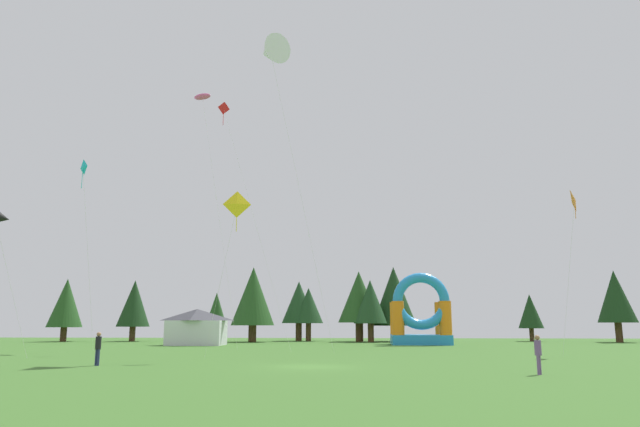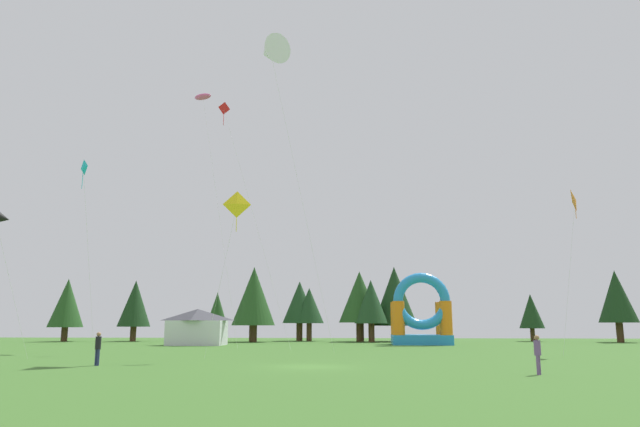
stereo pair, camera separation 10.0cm
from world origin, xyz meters
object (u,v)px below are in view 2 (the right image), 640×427
at_px(kite_red_diamond, 225,113).
at_px(festival_tent, 197,327).
at_px(kite_yellow_diamond, 237,205).
at_px(kite_cyan_diamond, 83,170).
at_px(kite_orange_diamond, 576,201).
at_px(person_far_side, 538,351).
at_px(inflatable_yellow_castle, 421,318).
at_px(kite_pink_parafoil, 203,97).
at_px(kite_white_delta, 271,52).
at_px(person_left_edge, 98,346).

height_order(kite_red_diamond, festival_tent, kite_red_diamond).
height_order(kite_yellow_diamond, kite_red_diamond, kite_red_diamond).
bearing_deg(kite_cyan_diamond, kite_orange_diamond, 2.23).
xyz_separation_m(kite_orange_diamond, kite_red_diamond, (-29.56, 6.21, 10.41)).
xyz_separation_m(kite_red_diamond, person_far_side, (20.78, -23.37, -20.98)).
xyz_separation_m(kite_yellow_diamond, festival_tent, (-9.22, 24.14, -8.22)).
relative_size(kite_yellow_diamond, kite_cyan_diamond, 0.72).
xyz_separation_m(kite_red_diamond, inflatable_yellow_castle, (19.32, 13.07, -19.22)).
distance_m(inflatable_yellow_castle, festival_tent, 24.27).
bearing_deg(kite_red_diamond, kite_orange_diamond, -11.86).
distance_m(kite_pink_parafoil, kite_cyan_diamond, 16.16).
bearing_deg(kite_orange_diamond, kite_red_diamond, 168.14).
xyz_separation_m(kite_white_delta, festival_tent, (-10.60, 19.59, -21.61)).
bearing_deg(kite_red_diamond, inflatable_yellow_castle, 34.09).
distance_m(kite_red_diamond, festival_tent, 23.15).
xyz_separation_m(kite_pink_parafoil, person_left_edge, (0.98, -22.00, -23.74)).
xyz_separation_m(kite_orange_diamond, kite_yellow_diamond, (-25.12, -7.58, -1.52)).
distance_m(kite_pink_parafoil, inflatable_yellow_castle, 32.98).
height_order(kite_yellow_diamond, inflatable_yellow_castle, kite_yellow_diamond).
height_order(kite_red_diamond, person_left_edge, kite_red_diamond).
height_order(kite_pink_parafoil, festival_tent, kite_pink_parafoil).
relative_size(kite_pink_parafoil, inflatable_yellow_castle, 3.28).
bearing_deg(kite_white_delta, person_left_edge, -128.13).
height_order(kite_white_delta, inflatable_yellow_castle, kite_white_delta).
distance_m(kite_white_delta, kite_red_diamond, 11.01).
relative_size(kite_red_diamond, person_left_edge, 12.50).
height_order(kite_pink_parafoil, inflatable_yellow_castle, kite_pink_parafoil).
xyz_separation_m(kite_cyan_diamond, person_far_side, (30.38, -15.64, -13.43)).
xyz_separation_m(kite_red_diamond, person_left_edge, (-2.01, -19.20, -20.96)).
distance_m(kite_pink_parafoil, festival_tent, 24.20).
relative_size(kite_white_delta, person_left_edge, 13.57).
bearing_deg(festival_tent, inflatable_yellow_castle, 6.43).
relative_size(kite_orange_diamond, person_far_side, 6.90).
bearing_deg(kite_pink_parafoil, kite_white_delta, -53.79).
relative_size(kite_orange_diamond, kite_red_diamond, 0.54).
distance_m(kite_orange_diamond, person_far_side, 21.99).
bearing_deg(kite_white_delta, festival_tent, 118.41).
relative_size(kite_cyan_diamond, person_far_side, 8.46).
bearing_deg(person_far_side, festival_tent, -106.00).
height_order(kite_orange_diamond, person_left_edge, kite_orange_diamond).
distance_m(kite_orange_diamond, person_left_edge, 35.74).
relative_size(kite_red_diamond, inflatable_yellow_castle, 2.97).
height_order(kite_pink_parafoil, person_left_edge, kite_pink_parafoil).
xyz_separation_m(kite_red_diamond, kite_cyan_diamond, (-9.60, -7.73, -7.55)).
relative_size(kite_yellow_diamond, inflatable_yellow_castle, 1.40).
distance_m(kite_yellow_diamond, kite_red_diamond, 18.76).
height_order(kite_white_delta, kite_red_diamond, kite_white_delta).
bearing_deg(kite_yellow_diamond, kite_white_delta, 73.25).
bearing_deg(kite_cyan_diamond, kite_yellow_diamond, -23.33).
bearing_deg(kite_white_delta, kite_orange_diamond, 7.26).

